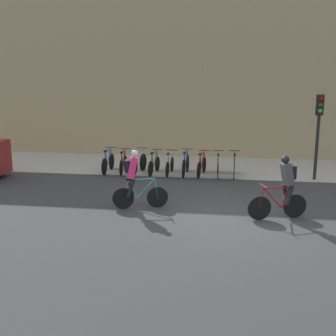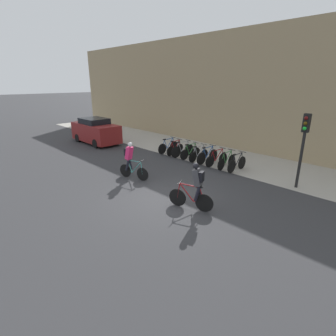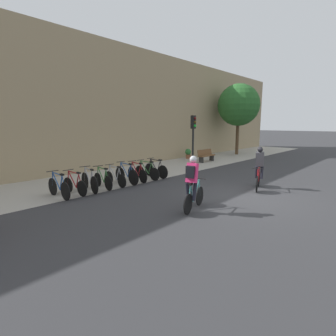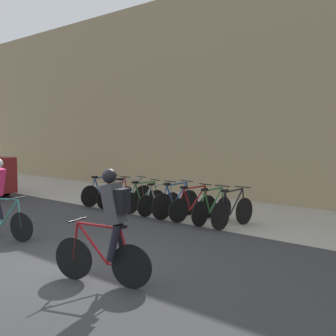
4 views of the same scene
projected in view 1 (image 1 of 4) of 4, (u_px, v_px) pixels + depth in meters
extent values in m
plane|color=#333335|center=(231.00, 218.00, 11.72)|extent=(200.00, 200.00, 0.00)
cube|color=#A39E93|center=(231.00, 167.00, 18.24)|extent=(44.00, 4.50, 0.01)
cube|color=#9E8966|center=(234.00, 78.00, 19.90)|extent=(44.00, 0.60, 7.57)
cylinder|color=black|center=(157.00, 197.00, 12.56)|extent=(0.62, 0.20, 0.64)
cylinder|color=black|center=(123.00, 198.00, 12.43)|extent=(0.62, 0.20, 0.64)
cylinder|color=teal|center=(146.00, 188.00, 12.46)|extent=(0.55, 0.19, 0.62)
cylinder|color=teal|center=(133.00, 189.00, 12.41)|extent=(0.26, 0.11, 0.58)
cylinder|color=teal|center=(142.00, 179.00, 12.38)|extent=(0.74, 0.24, 0.07)
cylinder|color=teal|center=(130.00, 198.00, 12.46)|extent=(0.40, 0.14, 0.05)
cylinder|color=teal|center=(126.00, 189.00, 12.39)|extent=(0.21, 0.09, 0.56)
cylinder|color=teal|center=(156.00, 188.00, 12.49)|extent=(0.12, 0.07, 0.59)
cylinder|color=black|center=(155.00, 177.00, 12.42)|extent=(0.15, 0.45, 0.03)
cube|color=black|center=(129.00, 179.00, 12.33)|extent=(0.21, 0.13, 0.06)
cube|color=#E52866|center=(132.00, 168.00, 12.27)|extent=(0.39, 0.39, 0.63)
sphere|color=silver|center=(135.00, 154.00, 12.19)|extent=(0.27, 0.27, 0.22)
cylinder|color=black|center=(131.00, 188.00, 12.28)|extent=(0.29, 0.18, 0.56)
cylinder|color=black|center=(131.00, 186.00, 12.49)|extent=(0.26, 0.17, 0.56)
cube|color=black|center=(127.00, 166.00, 12.24)|extent=(0.20, 0.29, 0.36)
cylinder|color=black|center=(259.00, 208.00, 11.45)|extent=(0.65, 0.25, 0.67)
cylinder|color=black|center=(295.00, 206.00, 11.64)|extent=(0.65, 0.25, 0.67)
cylinder|color=maroon|center=(272.00, 198.00, 11.46)|extent=(0.55, 0.22, 0.62)
cylinder|color=maroon|center=(285.00, 197.00, 11.53)|extent=(0.26, 0.12, 0.58)
cylinder|color=maroon|center=(277.00, 187.00, 11.42)|extent=(0.74, 0.29, 0.07)
cylinder|color=maroon|center=(288.00, 207.00, 11.61)|extent=(0.41, 0.17, 0.05)
cylinder|color=maroon|center=(292.00, 197.00, 11.57)|extent=(0.22, 0.10, 0.56)
cylinder|color=maroon|center=(261.00, 198.00, 11.40)|extent=(0.12, 0.07, 0.59)
cylinder|color=black|center=(263.00, 186.00, 11.34)|extent=(0.18, 0.44, 0.03)
cube|color=black|center=(290.00, 186.00, 11.48)|extent=(0.22, 0.14, 0.06)
cube|color=#3D3D42|center=(287.00, 174.00, 11.39)|extent=(0.41, 0.41, 0.63)
sphere|color=black|center=(285.00, 159.00, 11.29)|extent=(0.28, 0.28, 0.22)
cylinder|color=black|center=(286.00, 193.00, 11.63)|extent=(0.30, 0.19, 0.56)
cylinder|color=black|center=(289.00, 196.00, 11.42)|extent=(0.26, 0.18, 0.56)
cube|color=black|center=(292.00, 172.00, 11.41)|extent=(0.22, 0.29, 0.36)
cylinder|color=black|center=(112.00, 162.00, 17.69)|extent=(0.04, 0.68, 0.68)
cylinder|color=black|center=(104.00, 167.00, 16.69)|extent=(0.04, 0.68, 0.68)
cylinder|color=#1E478C|center=(109.00, 157.00, 17.29)|extent=(0.04, 0.57, 0.62)
cylinder|color=#1E478C|center=(106.00, 159.00, 16.92)|extent=(0.04, 0.27, 0.58)
cylinder|color=#1E478C|center=(108.00, 150.00, 17.12)|extent=(0.04, 0.77, 0.07)
cylinder|color=#1E478C|center=(106.00, 166.00, 16.89)|extent=(0.03, 0.42, 0.05)
cylinder|color=#1E478C|center=(105.00, 159.00, 16.72)|extent=(0.03, 0.22, 0.56)
cylinder|color=#1E478C|center=(111.00, 155.00, 17.59)|extent=(0.04, 0.12, 0.59)
cylinder|color=black|center=(111.00, 147.00, 17.48)|extent=(0.46, 0.03, 0.03)
cube|color=black|center=(105.00, 151.00, 16.74)|extent=(0.08, 0.20, 0.06)
cylinder|color=black|center=(125.00, 163.00, 17.57)|extent=(0.08, 0.61, 0.61)
cylinder|color=black|center=(121.00, 168.00, 16.64)|extent=(0.08, 0.61, 0.61)
cylinder|color=maroon|center=(124.00, 158.00, 17.19)|extent=(0.08, 0.53, 0.62)
cylinder|color=maroon|center=(122.00, 160.00, 16.85)|extent=(0.06, 0.25, 0.58)
cylinder|color=maroon|center=(123.00, 151.00, 17.03)|extent=(0.09, 0.71, 0.07)
cylinder|color=maroon|center=(122.00, 167.00, 16.83)|extent=(0.06, 0.39, 0.05)
cylinder|color=maroon|center=(121.00, 161.00, 16.66)|extent=(0.05, 0.20, 0.56)
cylinder|color=maroon|center=(125.00, 156.00, 17.47)|extent=(0.04, 0.11, 0.58)
cylinder|color=black|center=(125.00, 149.00, 17.36)|extent=(0.46, 0.06, 0.03)
cube|color=black|center=(122.00, 152.00, 16.68)|extent=(0.09, 0.21, 0.06)
cylinder|color=black|center=(143.00, 162.00, 17.47)|extent=(0.16, 0.71, 0.71)
cylinder|color=black|center=(134.00, 167.00, 16.53)|extent=(0.16, 0.71, 0.71)
cylinder|color=#99999E|center=(140.00, 157.00, 17.09)|extent=(0.14, 0.56, 0.62)
cylinder|color=#99999E|center=(136.00, 159.00, 16.75)|extent=(0.08, 0.26, 0.58)
cylinder|color=#99999E|center=(139.00, 151.00, 16.93)|extent=(0.17, 0.75, 0.07)
cylinder|color=#99999E|center=(136.00, 166.00, 16.72)|extent=(0.10, 0.41, 0.05)
cylinder|color=#99999E|center=(134.00, 160.00, 16.56)|extent=(0.07, 0.22, 0.56)
cylinder|color=#99999E|center=(143.00, 156.00, 17.37)|extent=(0.06, 0.12, 0.58)
cylinder|color=black|center=(142.00, 148.00, 17.27)|extent=(0.46, 0.11, 0.03)
cube|color=black|center=(135.00, 152.00, 16.58)|extent=(0.11, 0.21, 0.06)
cylinder|color=black|center=(157.00, 164.00, 17.38)|extent=(0.10, 0.62, 0.62)
cylinder|color=black|center=(151.00, 169.00, 16.47)|extent=(0.10, 0.62, 0.62)
cylinder|color=#2D6B33|center=(155.00, 159.00, 17.01)|extent=(0.10, 0.53, 0.62)
cylinder|color=#2D6B33|center=(153.00, 161.00, 16.67)|extent=(0.07, 0.25, 0.58)
cylinder|color=#2D6B33|center=(154.00, 152.00, 16.85)|extent=(0.12, 0.72, 0.07)
cylinder|color=#2D6B33|center=(152.00, 168.00, 16.65)|extent=(0.08, 0.39, 0.05)
cylinder|color=#2D6B33|center=(151.00, 161.00, 16.49)|extent=(0.05, 0.21, 0.56)
cylinder|color=#2D6B33|center=(157.00, 157.00, 17.28)|extent=(0.05, 0.12, 0.58)
cylinder|color=black|center=(157.00, 149.00, 17.17)|extent=(0.46, 0.08, 0.03)
cube|color=black|center=(152.00, 153.00, 16.51)|extent=(0.10, 0.21, 0.06)
cylinder|color=black|center=(172.00, 164.00, 17.31)|extent=(0.06, 0.60, 0.60)
cylinder|color=black|center=(167.00, 170.00, 16.35)|extent=(0.06, 0.60, 0.60)
cylinder|color=#99999E|center=(171.00, 159.00, 16.93)|extent=(0.07, 0.55, 0.62)
cylinder|color=#99999E|center=(169.00, 161.00, 16.57)|extent=(0.05, 0.26, 0.58)
cylinder|color=#99999E|center=(170.00, 153.00, 16.76)|extent=(0.08, 0.74, 0.07)
cylinder|color=#99999E|center=(168.00, 169.00, 16.55)|extent=(0.05, 0.40, 0.05)
cylinder|color=#99999E|center=(168.00, 162.00, 16.38)|extent=(0.04, 0.21, 0.56)
cylinder|color=#99999E|center=(172.00, 158.00, 17.21)|extent=(0.04, 0.12, 0.58)
cylinder|color=black|center=(172.00, 150.00, 17.10)|extent=(0.46, 0.05, 0.03)
cube|color=black|center=(168.00, 154.00, 16.40)|extent=(0.09, 0.20, 0.06)
cylinder|color=black|center=(188.00, 163.00, 17.22)|extent=(0.07, 0.72, 0.71)
cylinder|color=black|center=(184.00, 169.00, 16.24)|extent=(0.07, 0.72, 0.71)
cylinder|color=#1E478C|center=(186.00, 158.00, 16.83)|extent=(0.07, 0.57, 0.62)
cylinder|color=#1E478C|center=(185.00, 161.00, 16.47)|extent=(0.05, 0.26, 0.58)
cylinder|color=#1E478C|center=(186.00, 152.00, 16.66)|extent=(0.08, 0.76, 0.07)
cylinder|color=#1E478C|center=(184.00, 168.00, 16.44)|extent=(0.05, 0.41, 0.05)
cylinder|color=#1E478C|center=(184.00, 161.00, 16.27)|extent=(0.04, 0.22, 0.56)
cylinder|color=#1E478C|center=(187.00, 157.00, 17.12)|extent=(0.04, 0.12, 0.59)
cylinder|color=black|center=(187.00, 149.00, 17.01)|extent=(0.46, 0.05, 0.03)
cube|color=black|center=(184.00, 153.00, 16.29)|extent=(0.09, 0.20, 0.06)
cylinder|color=black|center=(204.00, 165.00, 17.13)|extent=(0.12, 0.63, 0.63)
cylinder|color=black|center=(199.00, 170.00, 16.17)|extent=(0.12, 0.63, 0.63)
cylinder|color=maroon|center=(203.00, 160.00, 16.74)|extent=(0.12, 0.56, 0.62)
cylinder|color=maroon|center=(201.00, 162.00, 16.39)|extent=(0.08, 0.26, 0.58)
cylinder|color=maroon|center=(202.00, 153.00, 16.58)|extent=(0.15, 0.75, 0.07)
cylinder|color=maroon|center=(200.00, 169.00, 16.36)|extent=(0.09, 0.41, 0.05)
cylinder|color=maroon|center=(199.00, 163.00, 16.20)|extent=(0.06, 0.22, 0.56)
cylinder|color=maroon|center=(204.00, 158.00, 17.03)|extent=(0.05, 0.12, 0.59)
cylinder|color=black|center=(204.00, 150.00, 16.92)|extent=(0.46, 0.09, 0.03)
cube|color=black|center=(200.00, 154.00, 16.22)|extent=(0.11, 0.21, 0.06)
cylinder|color=black|center=(218.00, 165.00, 17.05)|extent=(0.06, 0.64, 0.64)
cylinder|color=black|center=(218.00, 171.00, 16.06)|extent=(0.06, 0.64, 0.64)
cylinder|color=#2D6B33|center=(218.00, 160.00, 16.66)|extent=(0.06, 0.56, 0.62)
cylinder|color=#2D6B33|center=(218.00, 162.00, 16.29)|extent=(0.05, 0.26, 0.58)
cylinder|color=#2D6B33|center=(218.00, 154.00, 16.49)|extent=(0.07, 0.76, 0.07)
cylinder|color=#2D6B33|center=(218.00, 170.00, 16.26)|extent=(0.05, 0.41, 0.05)
cylinder|color=#2D6B33|center=(218.00, 163.00, 16.09)|extent=(0.04, 0.22, 0.56)
cylinder|color=#2D6B33|center=(218.00, 159.00, 16.95)|extent=(0.04, 0.12, 0.59)
cylinder|color=black|center=(218.00, 151.00, 16.84)|extent=(0.46, 0.05, 0.03)
cube|color=black|center=(218.00, 155.00, 16.11)|extent=(0.09, 0.20, 0.06)
cylinder|color=black|center=(234.00, 165.00, 16.93)|extent=(0.04, 0.68, 0.68)
cylinder|color=black|center=(234.00, 171.00, 15.99)|extent=(0.04, 0.68, 0.68)
cylinder|color=black|center=(234.00, 160.00, 16.55)|extent=(0.05, 0.54, 0.62)
cylinder|color=black|center=(234.00, 162.00, 16.21)|extent=(0.04, 0.25, 0.58)
cylinder|color=black|center=(235.00, 154.00, 16.39)|extent=(0.05, 0.72, 0.07)
cylinder|color=black|center=(234.00, 170.00, 16.18)|extent=(0.04, 0.39, 0.05)
cylinder|color=black|center=(234.00, 163.00, 16.02)|extent=(0.03, 0.21, 0.56)
cylinder|color=black|center=(234.00, 159.00, 16.83)|extent=(0.04, 0.11, 0.58)
cylinder|color=black|center=(235.00, 151.00, 16.72)|extent=(0.46, 0.03, 0.03)
cube|color=black|center=(235.00, 155.00, 16.04)|extent=(0.08, 0.20, 0.06)
cylinder|color=black|center=(317.00, 138.00, 15.71)|extent=(0.12, 0.12, 3.20)
cube|color=black|center=(320.00, 105.00, 15.45)|extent=(0.26, 0.20, 0.76)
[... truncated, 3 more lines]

